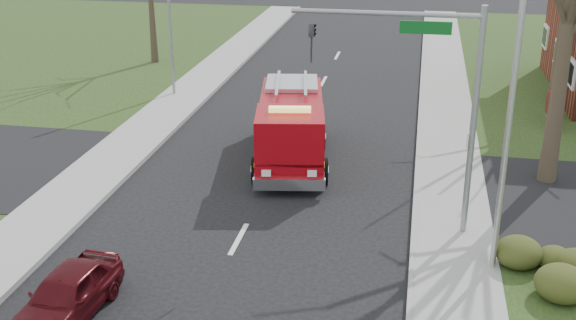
# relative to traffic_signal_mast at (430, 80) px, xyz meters

# --- Properties ---
(ground) EXTENTS (120.00, 120.00, 0.00)m
(ground) POSITION_rel_traffic_signal_mast_xyz_m (-5.21, -1.50, -4.71)
(ground) COLOR black
(ground) RESTS_ON ground
(sidewalk_right) EXTENTS (2.40, 80.00, 0.15)m
(sidewalk_right) POSITION_rel_traffic_signal_mast_xyz_m (0.99, -1.50, -4.63)
(sidewalk_right) COLOR #989792
(sidewalk_right) RESTS_ON ground
(sidewalk_left) EXTENTS (2.40, 80.00, 0.15)m
(sidewalk_left) POSITION_rel_traffic_signal_mast_xyz_m (-11.41, -1.50, -4.63)
(sidewalk_left) COLOR #989792
(sidewalk_left) RESTS_ON ground
(health_center_sign) EXTENTS (0.12, 2.00, 1.40)m
(health_center_sign) POSITION_rel_traffic_signal_mast_xyz_m (5.29, 11.00, -3.83)
(health_center_sign) COLOR #531313
(health_center_sign) RESTS_ON ground
(hedge_corner) EXTENTS (2.80, 2.00, 0.90)m
(hedge_corner) POSITION_rel_traffic_signal_mast_xyz_m (3.79, -2.50, -4.13)
(hedge_corner) COLOR #303E16
(hedge_corner) RESTS_ON lawn_right
(traffic_signal_mast) EXTENTS (5.29, 0.18, 6.80)m
(traffic_signal_mast) POSITION_rel_traffic_signal_mast_xyz_m (0.00, 0.00, 0.00)
(traffic_signal_mast) COLOR gray
(traffic_signal_mast) RESTS_ON ground
(streetlight_pole) EXTENTS (1.48, 0.16, 8.40)m
(streetlight_pole) POSITION_rel_traffic_signal_mast_xyz_m (1.93, -2.00, -0.16)
(streetlight_pole) COLOR #B7BABF
(streetlight_pole) RESTS_ON ground
(utility_pole_far) EXTENTS (0.14, 0.14, 7.00)m
(utility_pole_far) POSITION_rel_traffic_signal_mast_xyz_m (-12.01, 12.50, -1.21)
(utility_pole_far) COLOR gray
(utility_pole_far) RESTS_ON ground
(fire_engine) EXTENTS (3.57, 7.21, 2.78)m
(fire_engine) POSITION_rel_traffic_signal_mast_xyz_m (-4.84, 5.02, -3.45)
(fire_engine) COLOR #94060E
(fire_engine) RESTS_ON ground
(parked_car_maroon) EXTENTS (1.76, 3.74, 1.24)m
(parked_car_maroon) POSITION_rel_traffic_signal_mast_xyz_m (-8.26, -6.18, -4.09)
(parked_car_maroon) COLOR #400A0E
(parked_car_maroon) RESTS_ON ground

